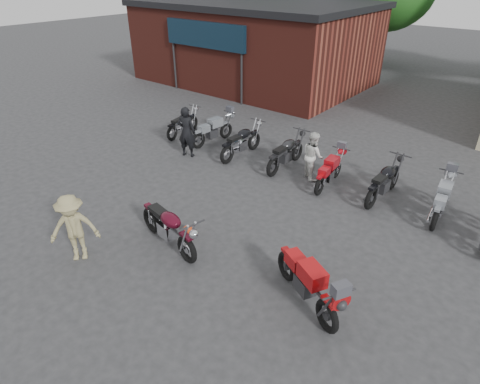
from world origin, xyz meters
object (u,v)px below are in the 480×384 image
Objects in this scene: vintage_motorcycle at (168,225)px; row_bike_0 at (183,122)px; helmet at (188,230)px; person_tan at (74,228)px; person_light at (313,155)px; row_bike_1 at (213,129)px; person_dark at (187,132)px; row_bike_5 at (385,180)px; row_bike_2 at (242,140)px; sportbike at (308,280)px; row_bike_4 at (330,170)px; row_bike_6 at (442,198)px; row_bike_3 at (286,151)px.

vintage_motorcycle is 1.17× the size of row_bike_0.
row_bike_0 is (-4.99, 4.72, 0.42)m from helmet.
person_tan reaches higher than row_bike_0.
person_light reaches higher than row_bike_1.
person_dark is at bearing 60.61° from person_tan.
row_bike_0 is at bearing 92.78° from row_bike_5.
row_bike_2 is (1.52, 1.18, -0.29)m from person_dark.
row_bike_0 is 3.10m from row_bike_2.
row_bike_0 is (-3.73, 6.98, -0.29)m from person_tan.
person_tan is (-4.85, -2.04, 0.22)m from sportbike.
row_bike_6 reaches higher than row_bike_4.
sportbike is at bearing 17.32° from vintage_motorcycle.
row_bike_5 is at bearing -90.32° from row_bike_3.
person_tan is at bearing -160.11° from row_bike_0.
row_bike_5 reaches higher than row_bike_0.
row_bike_6 is (8.15, 1.42, -0.33)m from person_dark.
row_bike_0 is 8.15m from row_bike_5.
row_bike_2 is 1.08× the size of row_bike_6.
row_bike_1 and row_bike_6 have the same top height.
helmet is 4.80m from row_bike_3.
person_light is at bearing 176.16° from person_dark.
row_bike_1 is (-3.55, 5.50, -0.07)m from vintage_motorcycle.
row_bike_1 is (-4.37, 0.17, -0.20)m from person_light.
row_bike_5 reaches higher than row_bike_6.
person_light reaches higher than row_bike_4.
person_dark is 1.95m from row_bike_2.
row_bike_5 is at bearing -139.89° from person_light.
row_bike_2 is at bearing 84.25° from row_bike_4.
row_bike_6 is at bearing 45.59° from helmet.
row_bike_6 is at bearing -0.48° from person_tan.
row_bike_3 is at bearing 30.80° from person_tan.
vintage_motorcycle is at bearing -144.95° from row_bike_0.
person_tan is (-1.27, -2.25, 0.71)m from helmet.
person_light is at bearing 85.74° from row_bike_6.
row_bike_6 is at bearing -84.83° from row_bike_1.
sportbike is 5.07m from row_bike_5.
person_tan reaches higher than helmet.
row_bike_3 is (-3.74, 4.98, -0.01)m from sportbike.
person_light reaches higher than row_bike_5.
person_tan reaches higher than row_bike_3.
row_bike_2 is (-0.63, 6.83, -0.22)m from person_tan.
person_dark is 1.08× the size of person_tan.
person_light reaches higher than row_bike_3.
row_bike_1 is 8.23m from row_bike_6.
person_tan reaches higher than row_bike_6.
row_bike_6 reaches higher than row_bike_0.
row_bike_1 is at bearing 33.93° from person_light.
vintage_motorcycle is 1.04× the size of row_bike_2.
helmet is at bearing 115.60° from person_light.
row_bike_3 is 4.89m from row_bike_6.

